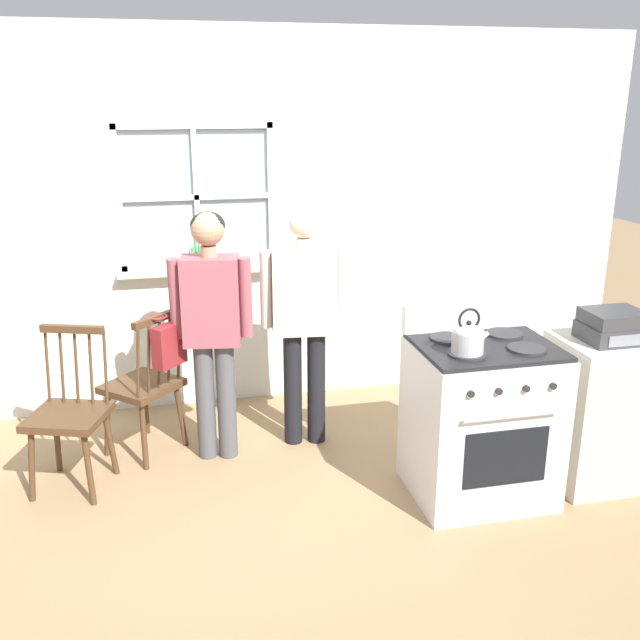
{
  "coord_description": "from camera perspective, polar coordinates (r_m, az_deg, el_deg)",
  "views": [
    {
      "loc": [
        -0.39,
        -3.7,
        2.26
      ],
      "look_at": [
        0.48,
        0.12,
        1.0
      ],
      "focal_mm": 40.0,
      "sensor_mm": 36.0,
      "label": 1
    }
  ],
  "objects": [
    {
      "name": "stove",
      "position": [
        4.22,
        12.72,
        -7.7
      ],
      "size": [
        0.77,
        0.68,
        1.08
      ],
      "color": "silver",
      "rests_on": "ground_plane"
    },
    {
      "name": "wall_back",
      "position": [
        5.19,
        -8.37,
        7.42
      ],
      "size": [
        6.4,
        0.16,
        2.7
      ],
      "color": "silver",
      "rests_on": "ground_plane"
    },
    {
      "name": "side_counter",
      "position": [
        4.58,
        21.48,
        -6.79
      ],
      "size": [
        0.55,
        0.5,
        0.9
      ],
      "color": "beige",
      "rests_on": "ground_plane"
    },
    {
      "name": "potted_plant",
      "position": [
        5.14,
        -9.79,
        4.82
      ],
      "size": [
        0.12,
        0.12,
        0.26
      ],
      "color": "#42474C",
      "rests_on": "wall_back"
    },
    {
      "name": "person_elderly_left",
      "position": [
        4.4,
        -8.65,
        0.38
      ],
      "size": [
        0.51,
        0.26,
        1.59
      ],
      "rotation": [
        0.0,
        0.0,
        -0.17
      ],
      "color": "#4C4C51",
      "rests_on": "ground_plane"
    },
    {
      "name": "person_teen_center",
      "position": [
        4.55,
        -1.28,
        0.97
      ],
      "size": [
        0.57,
        0.26,
        1.57
      ],
      "rotation": [
        0.0,
        0.0,
        -0.12
      ],
      "color": "black",
      "rests_on": "ground_plane"
    },
    {
      "name": "stereo",
      "position": [
        4.38,
        22.41,
        -0.46
      ],
      "size": [
        0.34,
        0.29,
        0.18
      ],
      "color": "#38383A",
      "rests_on": "side_counter"
    },
    {
      "name": "chair_by_window",
      "position": [
        4.72,
        -13.87,
        -5.24
      ],
      "size": [
        0.58,
        0.58,
        0.96
      ],
      "rotation": [
        0.0,
        0.0,
        -2.34
      ],
      "color": "#4C331E",
      "rests_on": "ground_plane"
    },
    {
      "name": "chair_near_wall",
      "position": [
        4.44,
        -19.39,
        -7.24
      ],
      "size": [
        0.53,
        0.51,
        0.96
      ],
      "rotation": [
        0.0,
        0.0,
        -0.33
      ],
      "color": "#4C331E",
      "rests_on": "ground_plane"
    },
    {
      "name": "ground_plane",
      "position": [
        4.35,
        -6.01,
        -13.6
      ],
      "size": [
        16.0,
        16.0,
        0.0
      ],
      "primitive_type": "plane",
      "color": "#937551"
    },
    {
      "name": "kettle",
      "position": [
        3.83,
        11.77,
        -1.37
      ],
      "size": [
        0.21,
        0.17,
        0.25
      ],
      "color": "#B7B7BC",
      "rests_on": "stove"
    },
    {
      "name": "handbag",
      "position": [
        4.44,
        -12.03,
        -1.9
      ],
      "size": [
        0.25,
        0.25,
        0.31
      ],
      "color": "maroon",
      "rests_on": "chair_by_window"
    }
  ]
}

